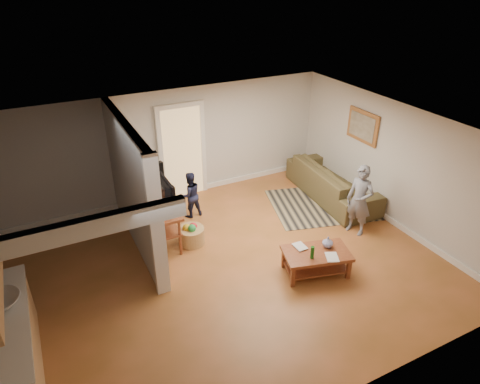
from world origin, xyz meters
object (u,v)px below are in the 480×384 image
object	(u,v)px
toy_basket	(191,235)
sofa	(330,196)
speaker_left	(157,223)
child	(355,232)
tv_console	(162,209)
speaker_right	(162,185)
toddler	(191,215)
coffee_table	(317,256)

from	to	relation	value
toy_basket	sofa	bearing A→B (deg)	4.80
speaker_left	child	bearing A→B (deg)	-14.78
tv_console	toy_basket	distance (m)	0.77
sofa	speaker_left	bearing A→B (deg)	95.74
speaker_right	child	size ratio (longest dim) A/B	0.76
sofa	toy_basket	world-z (taller)	toy_basket
tv_console	toddler	distance (m)	1.29
toddler	speaker_right	bearing A→B (deg)	-59.09
tv_console	toy_basket	size ratio (longest dim) A/B	2.51
sofa	toy_basket	xyz separation A→B (m)	(-3.58, -0.30, 0.19)
toddler	child	bearing A→B (deg)	138.87
toddler	toy_basket	bearing A→B (deg)	65.65
coffee_table	speaker_left	distance (m)	3.01
child	toddler	distance (m)	3.46
sofa	toddler	bearing A→B (deg)	82.69
coffee_table	tv_console	bearing A→B (deg)	134.65
coffee_table	toddler	world-z (taller)	coffee_table
tv_console	child	xyz separation A→B (m)	(3.57, -1.42, -0.73)
speaker_left	coffee_table	bearing A→B (deg)	-37.42
sofa	speaker_left	distance (m)	4.20
coffee_table	speaker_right	distance (m)	3.80
tv_console	speaker_left	bearing A→B (deg)	-145.64
speaker_right	toddler	world-z (taller)	speaker_right
tv_console	speaker_right	size ratio (longest dim) A/B	1.15
speaker_right	toy_basket	xyz separation A→B (m)	(0.06, -1.57, -0.37)
toy_basket	child	xyz separation A→B (m)	(3.11, -1.13, -0.19)
speaker_right	child	bearing A→B (deg)	-51.86
speaker_left	child	xyz separation A→B (m)	(3.69, -1.33, -0.50)
sofa	coffee_table	distance (m)	2.90
toy_basket	toddler	xyz separation A→B (m)	(0.36, 0.97, -0.19)
tv_console	speaker_right	bearing A→B (deg)	72.76
speaker_right	tv_console	bearing A→B (deg)	-118.53
sofa	toy_basket	distance (m)	3.60
tv_console	sofa	bearing A→B (deg)	-0.02
speaker_left	tv_console	bearing A→B (deg)	39.53
speaker_left	toy_basket	xyz separation A→B (m)	(0.58, -0.20, -0.32)
coffee_table	speaker_right	world-z (taller)	speaker_right
toy_basket	toddler	size ratio (longest dim) A/B	0.50
toy_basket	toddler	world-z (taller)	toddler
speaker_left	child	distance (m)	3.96
speaker_left	child	world-z (taller)	speaker_left
speaker_right	coffee_table	bearing A→B (deg)	-74.96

